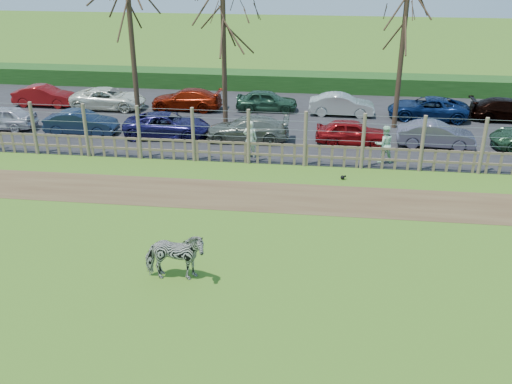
# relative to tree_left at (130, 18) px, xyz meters

# --- Properties ---
(ground) EXTENTS (120.00, 120.00, 0.00)m
(ground) POSITION_rel_tree_left_xyz_m (6.50, -12.50, -5.62)
(ground) COLOR #669E2B
(ground) RESTS_ON ground
(dirt_strip) EXTENTS (34.00, 2.80, 0.01)m
(dirt_strip) POSITION_rel_tree_left_xyz_m (6.50, -8.00, -5.61)
(dirt_strip) COLOR brown
(dirt_strip) RESTS_ON ground
(asphalt) EXTENTS (44.00, 13.00, 0.04)m
(asphalt) POSITION_rel_tree_left_xyz_m (6.50, 2.00, -5.60)
(asphalt) COLOR #232326
(asphalt) RESTS_ON ground
(hedge) EXTENTS (46.00, 2.00, 1.10)m
(hedge) POSITION_rel_tree_left_xyz_m (6.50, 9.00, -5.07)
(hedge) COLOR #1E4716
(hedge) RESTS_ON ground
(fence) EXTENTS (30.16, 0.16, 2.50)m
(fence) POSITION_rel_tree_left_xyz_m (6.50, -4.50, -4.81)
(fence) COLOR brown
(fence) RESTS_ON ground
(tree_left) EXTENTS (4.80, 4.80, 7.88)m
(tree_left) POSITION_rel_tree_left_xyz_m (0.00, 0.00, 0.00)
(tree_left) COLOR #3D2B1E
(tree_left) RESTS_ON ground
(tree_mid) EXTENTS (4.80, 4.80, 6.83)m
(tree_mid) POSITION_rel_tree_left_xyz_m (4.50, 1.00, -0.75)
(tree_mid) COLOR #3D2B1E
(tree_mid) RESTS_ON ground
(tree_right) EXTENTS (4.80, 4.80, 7.35)m
(tree_right) POSITION_rel_tree_left_xyz_m (13.50, 1.50, -0.37)
(tree_right) COLOR #3D2B1E
(tree_right) RESTS_ON ground
(zebra) EXTENTS (1.91, 1.00, 1.56)m
(zebra) POSITION_rel_tree_left_xyz_m (5.60, -14.17, -4.84)
(zebra) COLOR gray
(zebra) RESTS_ON ground
(visitor_a) EXTENTS (0.64, 0.44, 1.72)m
(visitor_a) POSITION_rel_tree_left_xyz_m (6.48, -3.78, -4.71)
(visitor_a) COLOR silver
(visitor_a) RESTS_ON asphalt
(visitor_b) EXTENTS (0.98, 0.85, 1.72)m
(visitor_b) POSITION_rel_tree_left_xyz_m (12.49, -3.77, -4.71)
(visitor_b) COLOR #BCEFC5
(visitor_b) RESTS_ON asphalt
(crow) EXTENTS (0.24, 0.18, 0.19)m
(crow) POSITION_rel_tree_left_xyz_m (10.68, -5.86, -5.52)
(crow) COLOR black
(crow) RESTS_ON ground
(car_0) EXTENTS (3.55, 1.50, 1.20)m
(car_0) POSITION_rel_tree_left_xyz_m (-7.00, -1.21, -4.98)
(car_0) COLOR #B8B3BE
(car_0) RESTS_ON asphalt
(car_1) EXTENTS (3.66, 1.32, 1.20)m
(car_1) POSITION_rel_tree_left_xyz_m (-2.53, -1.54, -4.98)
(car_1) COLOR #16253E
(car_1) RESTS_ON asphalt
(car_2) EXTENTS (4.44, 2.27, 1.20)m
(car_2) POSITION_rel_tree_left_xyz_m (1.94, -1.40, -4.98)
(car_2) COLOR #18154A
(car_2) RESTS_ON asphalt
(car_3) EXTENTS (4.19, 1.83, 1.20)m
(car_3) POSITION_rel_tree_left_xyz_m (6.03, -1.52, -4.98)
(car_3) COLOR #616659
(car_3) RESTS_ON asphalt
(car_4) EXTENTS (3.52, 1.42, 1.20)m
(car_4) POSITION_rel_tree_left_xyz_m (11.17, -1.41, -4.98)
(car_4) COLOR maroon
(car_4) RESTS_ON asphalt
(car_5) EXTENTS (3.71, 1.49, 1.20)m
(car_5) POSITION_rel_tree_left_xyz_m (15.15, -1.33, -4.98)
(car_5) COLOR #595366
(car_5) RESTS_ON asphalt
(car_7) EXTENTS (3.65, 1.29, 1.20)m
(car_7) POSITION_rel_tree_left_xyz_m (-6.81, 3.27, -4.98)
(car_7) COLOR maroon
(car_7) RESTS_ON asphalt
(car_8) EXTENTS (4.34, 2.03, 1.20)m
(car_8) POSITION_rel_tree_left_xyz_m (-2.82, 3.17, -4.98)
(car_8) COLOR white
(car_8) RESTS_ON asphalt
(car_9) EXTENTS (4.20, 1.85, 1.20)m
(car_9) POSITION_rel_tree_left_xyz_m (1.77, 3.54, -4.98)
(car_9) COLOR maroon
(car_9) RESTS_ON asphalt
(car_10) EXTENTS (3.56, 1.51, 1.20)m
(car_10) POSITION_rel_tree_left_xyz_m (6.44, 3.83, -4.98)
(car_10) COLOR #264B33
(car_10) RESTS_ON asphalt
(car_11) EXTENTS (3.68, 1.37, 1.20)m
(car_11) POSITION_rel_tree_left_xyz_m (10.75, 3.47, -4.98)
(car_11) COLOR beige
(car_11) RESTS_ON asphalt
(car_12) EXTENTS (4.46, 2.32, 1.20)m
(car_12) POSITION_rel_tree_left_xyz_m (15.46, 3.33, -4.98)
(car_12) COLOR #0C204F
(car_12) RESTS_ON asphalt
(car_13) EXTENTS (4.19, 1.83, 1.20)m
(car_13) POSITION_rel_tree_left_xyz_m (19.81, 3.52, -4.98)
(car_13) COLOR black
(car_13) RESTS_ON asphalt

